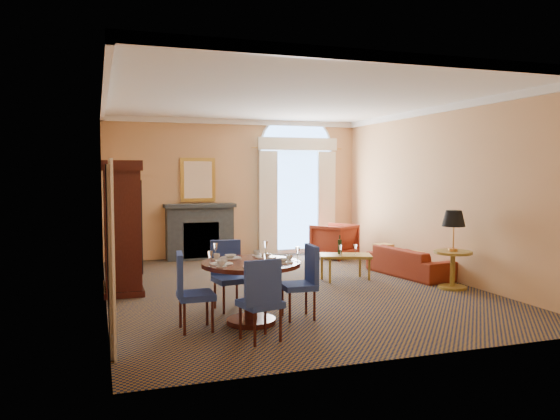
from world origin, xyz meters
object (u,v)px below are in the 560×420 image
object	(u,v)px
sofa	(410,262)
coffee_table	(345,256)
side_table	(453,240)
armoire	(122,229)
armchair	(334,241)
dining_table	(251,278)

from	to	relation	value
sofa	coffee_table	world-z (taller)	coffee_table
coffee_table	side_table	bearing A→B (deg)	-22.12
armoire	side_table	world-z (taller)	armoire
coffee_table	side_table	xyz separation A→B (m)	(1.40, -1.27, 0.40)
sofa	coffee_table	xyz separation A→B (m)	(-1.35, 0.02, 0.17)
sofa	armchair	bearing A→B (deg)	1.90
sofa	armchair	world-z (taller)	armchair
dining_table	coffee_table	bearing A→B (deg)	42.82
sofa	side_table	world-z (taller)	side_table
sofa	side_table	size ratio (longest dim) A/B	1.40
side_table	coffee_table	bearing A→B (deg)	137.89
armoire	dining_table	distance (m)	2.96
armoire	armchair	distance (m)	5.29
armoire	coffee_table	size ratio (longest dim) A/B	2.07
armchair	side_table	size ratio (longest dim) A/B	0.67
dining_table	coffee_table	world-z (taller)	dining_table
armchair	coffee_table	size ratio (longest dim) A/B	0.83
armoire	sofa	bearing A→B (deg)	-3.13
side_table	dining_table	bearing A→B (deg)	-165.72
coffee_table	sofa	bearing A→B (deg)	19.18
coffee_table	side_table	size ratio (longest dim) A/B	0.80
armoire	coffee_table	xyz separation A→B (m)	(3.92, -0.27, -0.60)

